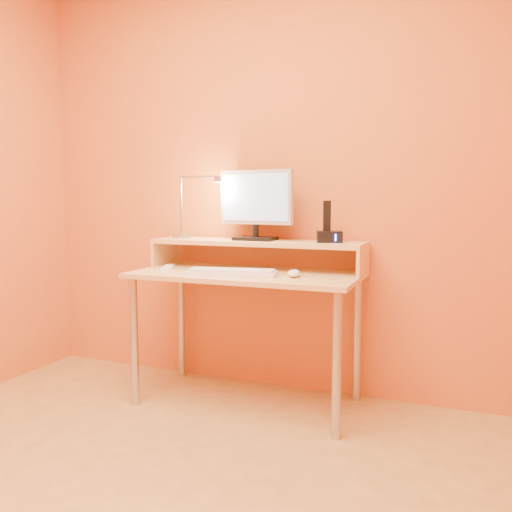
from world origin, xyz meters
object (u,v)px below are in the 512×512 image
at_px(lamp_base, 182,236).
at_px(phone_dock, 329,237).
at_px(mouse, 294,273).
at_px(remote_control, 168,268).
at_px(keyboard, 231,273).
at_px(monitor_panel, 256,197).

height_order(lamp_base, phone_dock, phone_dock).
bearing_deg(lamp_base, mouse, -14.85).
xyz_separation_m(phone_dock, remote_control, (-0.85, -0.23, -0.18)).
height_order(keyboard, remote_control, keyboard).
distance_m(keyboard, mouse, 0.32).
height_order(lamp_base, mouse, lamp_base).
relative_size(phone_dock, remote_control, 0.74).
bearing_deg(remote_control, keyboard, -30.13).
xyz_separation_m(mouse, remote_control, (-0.73, 0.00, -0.01)).
xyz_separation_m(monitor_panel, lamp_base, (-0.45, -0.04, -0.23)).
bearing_deg(mouse, keyboard, -177.69).
bearing_deg(monitor_panel, phone_dock, 5.06).
bearing_deg(lamp_base, remote_control, -83.13).
bearing_deg(lamp_base, phone_dock, 1.97).
bearing_deg(lamp_base, keyboard, -30.96).
xyz_separation_m(monitor_panel, mouse, (0.30, -0.24, -0.38)).
xyz_separation_m(phone_dock, mouse, (-0.12, -0.23, -0.17)).
height_order(lamp_base, remote_control, lamp_base).
relative_size(lamp_base, phone_dock, 0.77).
height_order(monitor_panel, mouse, monitor_panel).
height_order(phone_dock, keyboard, phone_dock).
xyz_separation_m(lamp_base, remote_control, (0.02, -0.20, -0.16)).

